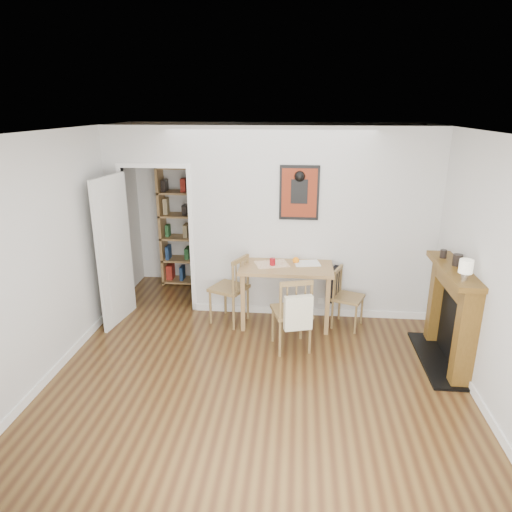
# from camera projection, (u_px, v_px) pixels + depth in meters

# --- Properties ---
(ground) EXTENTS (5.20, 5.20, 0.00)m
(ground) POSITION_uv_depth(u_px,v_px,m) (260.00, 363.00, 5.29)
(ground) COLOR brown
(ground) RESTS_ON ground
(room_shell) EXTENTS (5.20, 5.20, 5.20)m
(room_shell) POSITION_uv_depth(u_px,v_px,m) (276.00, 226.00, 6.15)
(room_shell) COLOR beige
(room_shell) RESTS_ON ground
(dining_table) EXTENTS (1.22, 0.78, 0.83)m
(dining_table) POSITION_uv_depth(u_px,v_px,m) (286.00, 272.00, 6.08)
(dining_table) COLOR olive
(dining_table) RESTS_ON ground
(chair_left) EXTENTS (0.63, 0.63, 0.96)m
(chair_left) POSITION_uv_depth(u_px,v_px,m) (229.00, 289.00, 6.17)
(chair_left) COLOR olive
(chair_left) RESTS_ON ground
(chair_right) EXTENTS (0.57, 0.53, 0.81)m
(chair_right) POSITION_uv_depth(u_px,v_px,m) (347.00, 297.00, 6.05)
(chair_right) COLOR olive
(chair_right) RESTS_ON ground
(chair_front) EXTENTS (0.59, 0.63, 0.95)m
(chair_front) POSITION_uv_depth(u_px,v_px,m) (292.00, 312.00, 5.47)
(chair_front) COLOR olive
(chair_front) RESTS_ON ground
(bookshelf) EXTENTS (0.83, 0.33, 1.97)m
(bookshelf) POSITION_uv_depth(u_px,v_px,m) (186.00, 227.00, 7.39)
(bookshelf) COLOR olive
(bookshelf) RESTS_ON ground
(fireplace) EXTENTS (0.45, 1.25, 1.16)m
(fireplace) POSITION_uv_depth(u_px,v_px,m) (452.00, 313.00, 5.14)
(fireplace) COLOR brown
(fireplace) RESTS_ON ground
(red_glass) EXTENTS (0.08, 0.08, 0.10)m
(red_glass) POSITION_uv_depth(u_px,v_px,m) (272.00, 262.00, 6.00)
(red_glass) COLOR maroon
(red_glass) RESTS_ON dining_table
(orange_fruit) EXTENTS (0.09, 0.09, 0.09)m
(orange_fruit) POSITION_uv_depth(u_px,v_px,m) (296.00, 260.00, 6.08)
(orange_fruit) COLOR orange
(orange_fruit) RESTS_ON dining_table
(placemat) EXTENTS (0.50, 0.43, 0.00)m
(placemat) POSITION_uv_depth(u_px,v_px,m) (272.00, 264.00, 6.06)
(placemat) COLOR beige
(placemat) RESTS_ON dining_table
(notebook) EXTENTS (0.37, 0.30, 0.02)m
(notebook) POSITION_uv_depth(u_px,v_px,m) (307.00, 263.00, 6.07)
(notebook) COLOR silver
(notebook) RESTS_ON dining_table
(mantel_lamp) EXTENTS (0.14, 0.14, 0.22)m
(mantel_lamp) POSITION_uv_depth(u_px,v_px,m) (466.00, 268.00, 4.57)
(mantel_lamp) COLOR silver
(mantel_lamp) RESTS_ON fireplace
(ceramic_jar_a) EXTENTS (0.11, 0.11, 0.13)m
(ceramic_jar_a) POSITION_uv_depth(u_px,v_px,m) (458.00, 260.00, 5.01)
(ceramic_jar_a) COLOR black
(ceramic_jar_a) RESTS_ON fireplace
(ceramic_jar_b) EXTENTS (0.08, 0.08, 0.10)m
(ceramic_jar_b) POSITION_uv_depth(u_px,v_px,m) (443.00, 254.00, 5.27)
(ceramic_jar_b) COLOR black
(ceramic_jar_b) RESTS_ON fireplace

